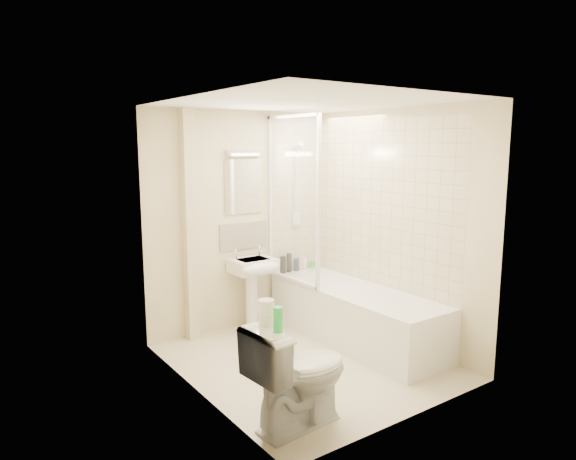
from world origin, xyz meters
TOP-DOWN VIEW (x-y plane):
  - floor at (0.00, 0.00)m, footprint 2.50×2.50m
  - wall_back at (0.00, 1.25)m, footprint 2.20×0.02m
  - wall_left at (-1.10, 0.00)m, footprint 0.02×2.50m
  - wall_right at (1.10, 0.00)m, footprint 0.02×2.50m
  - ceiling at (0.00, 0.00)m, footprint 2.20×2.50m
  - tile_back at (0.75, 1.24)m, footprint 0.70×0.01m
  - tile_right at (1.09, 0.16)m, footprint 0.01×2.10m
  - pipe_boxing at (-0.62, 1.19)m, footprint 0.12×0.12m
  - splashback at (0.05, 1.24)m, footprint 0.60×0.02m
  - mirror at (0.05, 1.24)m, footprint 0.46×0.01m
  - strip_light at (0.05, 1.22)m, footprint 0.42×0.07m
  - bathtub at (0.75, 0.16)m, footprint 0.70×2.10m
  - shower_screen at (0.40, 0.80)m, footprint 0.04×0.92m
  - shower_fixture at (0.75, 1.19)m, footprint 0.10×0.16m
  - pedestal_sink at (0.05, 1.01)m, footprint 0.47×0.45m
  - bottle_black_a at (0.53, 1.16)m, footprint 0.07×0.07m
  - bottle_black_b at (0.61, 1.16)m, footprint 0.06×0.06m
  - bottle_blue at (0.72, 1.16)m, footprint 0.06×0.06m
  - bottle_cream at (0.78, 1.16)m, footprint 0.06×0.06m
  - bottle_white_b at (0.84, 1.16)m, footprint 0.06×0.06m
  - bottle_green at (0.96, 1.16)m, footprint 0.06×0.06m
  - toilet at (-0.72, -0.85)m, footprint 0.57×0.85m
  - toilet_roll_lower at (-0.96, -0.80)m, footprint 0.11×0.11m
  - toilet_roll_upper at (-0.96, -0.79)m, footprint 0.11×0.11m
  - green_bottle at (-0.97, -0.95)m, footprint 0.06×0.06m

SIDE VIEW (x-z plane):
  - floor at x=0.00m, z-range 0.00..0.00m
  - bathtub at x=0.75m, z-range 0.01..0.56m
  - toilet at x=-0.72m, z-range 0.00..0.80m
  - bottle_green at x=0.96m, z-range 0.55..0.63m
  - bottle_blue at x=0.72m, z-range 0.55..0.69m
  - bottle_white_b at x=0.84m, z-range 0.55..0.70m
  - bottle_cream at x=0.78m, z-range 0.55..0.71m
  - pedestal_sink at x=0.05m, z-range 0.18..1.10m
  - bottle_black_a at x=0.53m, z-range 0.55..0.75m
  - bottle_black_b at x=0.61m, z-range 0.55..0.78m
  - toilet_roll_lower at x=-0.96m, z-range 0.80..0.89m
  - green_bottle at x=-0.97m, z-range 0.80..0.97m
  - toilet_roll_upper at x=-0.96m, z-range 0.89..0.98m
  - splashback at x=0.05m, z-range 0.88..1.18m
  - wall_back at x=0.00m, z-range 0.00..2.40m
  - wall_left at x=-1.10m, z-range 0.00..2.40m
  - wall_right at x=1.10m, z-range 0.00..2.40m
  - pipe_boxing at x=-0.62m, z-range 0.00..2.40m
  - tile_back at x=0.75m, z-range 0.55..2.30m
  - tile_right at x=1.09m, z-range 0.55..2.30m
  - shower_screen at x=0.40m, z-range 0.55..2.35m
  - shower_fixture at x=0.75m, z-range 1.05..2.04m
  - mirror at x=0.05m, z-range 1.28..1.88m
  - strip_light at x=0.05m, z-range 1.92..1.98m
  - ceiling at x=0.00m, z-range 2.39..2.41m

